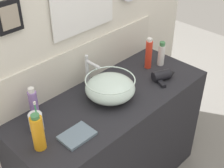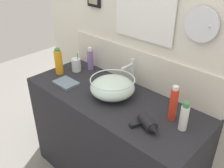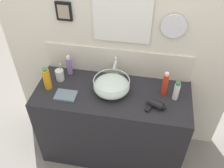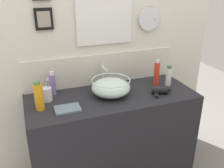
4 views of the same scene
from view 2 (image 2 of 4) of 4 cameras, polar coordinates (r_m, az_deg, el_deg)
The scene contains 11 objects.
vanity_counter at distance 1.99m, azimuth 0.05°, elevation -13.11°, with size 1.35×0.55×0.83m, color #232328.
back_panel at distance 1.78m, azimuth 6.94°, elevation 11.60°, with size 2.11×0.10×2.45m.
glass_bowl_sink at distance 1.71m, azimuth 0.11°, elevation -0.70°, with size 0.31×0.31×0.13m.
faucet at distance 1.81m, azimuth 4.30°, elevation 3.01°, with size 0.02×0.13×0.21m.
hair_drier at distance 1.45m, azimuth 8.15°, elevation -9.01°, with size 0.19×0.14×0.07m.
toothbrush_cup at distance 2.09m, azimuth -8.16°, elevation 4.35°, with size 0.07×0.07×0.18m.
spray_bottle at distance 1.51m, azimuth 13.87°, elevation -4.40°, with size 0.05×0.05×0.23m.
shampoo_bottle at distance 2.05m, azimuth -12.11°, elevation 5.01°, with size 0.06×0.06×0.21m.
soap_dispenser at distance 2.09m, azimuth -4.99°, elevation 5.67°, with size 0.05×0.05×0.19m.
lotion_bottle at distance 1.46m, azimuth 16.15°, elevation -7.22°, with size 0.05×0.05×0.18m.
hand_towel at distance 1.92m, azimuth -10.48°, elevation 0.27°, with size 0.18×0.13×0.02m, color slate.
Camera 2 is at (1.01, -1.06, 1.76)m, focal length 40.00 mm.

